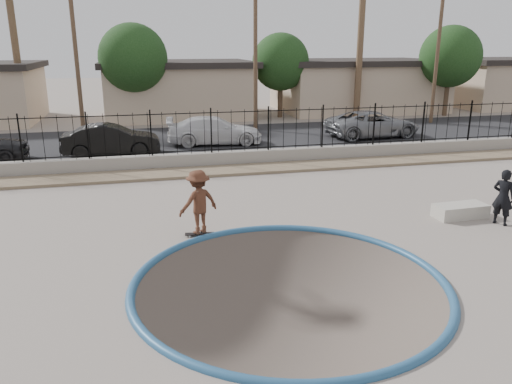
{
  "coord_description": "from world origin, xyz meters",
  "views": [
    {
      "loc": [
        -3.03,
        -10.5,
        5.07
      ],
      "look_at": [
        -0.04,
        2.0,
        1.24
      ],
      "focal_mm": 35.0,
      "sensor_mm": 36.0,
      "label": 1
    }
  ],
  "objects_px": {
    "skater": "(199,205)",
    "car_b": "(111,140)",
    "car_c": "(215,130)",
    "car_d": "(373,124)",
    "skateboard": "(200,234)",
    "videographer": "(503,197)",
    "concrete_ledge": "(460,211)"
  },
  "relations": [
    {
      "from": "concrete_ledge",
      "to": "car_d",
      "type": "relative_size",
      "value": 0.3
    },
    {
      "from": "videographer",
      "to": "concrete_ledge",
      "type": "xyz_separation_m",
      "value": [
        -0.75,
        0.82,
        -0.62
      ]
    },
    {
      "from": "car_b",
      "to": "car_c",
      "type": "bearing_deg",
      "value": -72.19
    },
    {
      "from": "car_d",
      "to": "concrete_ledge",
      "type": "bearing_deg",
      "value": 160.72
    },
    {
      "from": "skateboard",
      "to": "videographer",
      "type": "xyz_separation_m",
      "value": [
        8.66,
        -1.12,
        0.77
      ]
    },
    {
      "from": "skateboard",
      "to": "car_c",
      "type": "height_order",
      "value": "car_c"
    },
    {
      "from": "car_b",
      "to": "car_c",
      "type": "relative_size",
      "value": 0.9
    },
    {
      "from": "concrete_ledge",
      "to": "skateboard",
      "type": "bearing_deg",
      "value": 177.81
    },
    {
      "from": "videographer",
      "to": "concrete_ledge",
      "type": "relative_size",
      "value": 1.03
    },
    {
      "from": "skateboard",
      "to": "car_d",
      "type": "xyz_separation_m",
      "value": [
        11.36,
        12.7,
        0.71
      ]
    },
    {
      "from": "car_c",
      "to": "skater",
      "type": "bearing_deg",
      "value": 173.86
    },
    {
      "from": "concrete_ledge",
      "to": "car_b",
      "type": "distance_m",
      "value": 15.58
    },
    {
      "from": "videographer",
      "to": "concrete_ledge",
      "type": "distance_m",
      "value": 1.28
    },
    {
      "from": "videographer",
      "to": "car_b",
      "type": "bearing_deg",
      "value": 11.14
    },
    {
      "from": "skateboard",
      "to": "car_c",
      "type": "xyz_separation_m",
      "value": [
        2.43,
        12.7,
        0.69
      ]
    },
    {
      "from": "videographer",
      "to": "car_c",
      "type": "bearing_deg",
      "value": -7.47
    },
    {
      "from": "skateboard",
      "to": "car_b",
      "type": "distance_m",
      "value": 11.44
    },
    {
      "from": "concrete_ledge",
      "to": "car_c",
      "type": "xyz_separation_m",
      "value": [
        -5.48,
        13.0,
        0.55
      ]
    },
    {
      "from": "car_b",
      "to": "car_c",
      "type": "distance_m",
      "value": 5.36
    },
    {
      "from": "videographer",
      "to": "car_d",
      "type": "height_order",
      "value": "videographer"
    },
    {
      "from": "skateboard",
      "to": "videographer",
      "type": "distance_m",
      "value": 8.77
    },
    {
      "from": "car_c",
      "to": "car_d",
      "type": "xyz_separation_m",
      "value": [
        8.93,
        0.0,
        0.02
      ]
    },
    {
      "from": "skateboard",
      "to": "videographer",
      "type": "height_order",
      "value": "videographer"
    },
    {
      "from": "car_b",
      "to": "car_d",
      "type": "relative_size",
      "value": 0.84
    },
    {
      "from": "car_c",
      "to": "car_d",
      "type": "relative_size",
      "value": 0.93
    },
    {
      "from": "car_b",
      "to": "car_d",
      "type": "height_order",
      "value": "car_d"
    },
    {
      "from": "skateboard",
      "to": "car_c",
      "type": "distance_m",
      "value": 12.95
    },
    {
      "from": "videographer",
      "to": "concrete_ledge",
      "type": "bearing_deg",
      "value": 10.92
    },
    {
      "from": "skater",
      "to": "skateboard",
      "type": "relative_size",
      "value": 2.16
    },
    {
      "from": "skater",
      "to": "car_b",
      "type": "relative_size",
      "value": 0.4
    },
    {
      "from": "skater",
      "to": "concrete_ledge",
      "type": "bearing_deg",
      "value": 154.79
    },
    {
      "from": "skater",
      "to": "car_b",
      "type": "xyz_separation_m",
      "value": [
        -2.69,
        11.1,
        -0.12
      ]
    }
  ]
}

